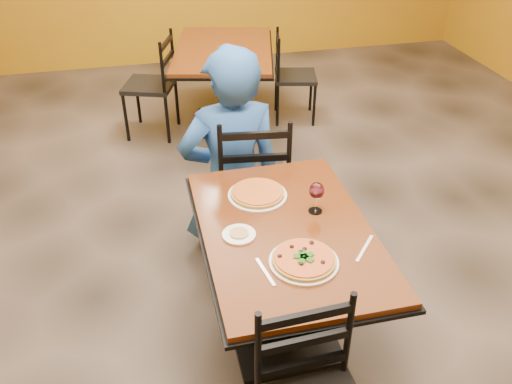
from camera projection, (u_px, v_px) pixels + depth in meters
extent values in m
cube|color=black|center=(261.00, 276.00, 3.41)|extent=(7.00, 8.00, 0.01)
cube|color=#5F2C0F|center=(287.00, 232.00, 2.60)|extent=(0.80, 1.20, 0.03)
cube|color=black|center=(286.00, 236.00, 2.61)|extent=(0.83, 1.23, 0.02)
cylinder|color=black|center=(284.00, 287.00, 2.80)|extent=(0.12, 0.12, 0.66)
cube|color=black|center=(283.00, 334.00, 2.99)|extent=(0.55, 0.55, 0.04)
cube|color=#5F2C0F|center=(223.00, 50.00, 4.79)|extent=(1.10, 1.41, 0.03)
cube|color=black|center=(224.00, 53.00, 4.80)|extent=(1.14, 1.45, 0.02)
cylinder|color=black|center=(225.00, 89.00, 4.99)|extent=(0.13, 0.13, 0.66)
cube|color=black|center=(226.00, 123.00, 5.18)|extent=(0.69, 0.69, 0.04)
imported|color=#1B4996|center=(231.00, 152.00, 3.35)|extent=(0.68, 0.47, 1.37)
cylinder|color=white|center=(304.00, 262.00, 2.39)|extent=(0.31, 0.31, 0.01)
cylinder|color=#970B0C|center=(304.00, 259.00, 2.38)|extent=(0.28, 0.28, 0.02)
cylinder|color=white|center=(257.00, 195.00, 2.83)|extent=(0.31, 0.31, 0.01)
cylinder|color=orange|center=(257.00, 193.00, 2.82)|extent=(0.28, 0.28, 0.02)
cylinder|color=white|center=(239.00, 235.00, 2.55)|extent=(0.16, 0.16, 0.01)
cylinder|color=tan|center=(239.00, 233.00, 2.54)|extent=(0.09, 0.09, 0.01)
cube|color=silver|center=(265.00, 272.00, 2.34)|extent=(0.05, 0.19, 0.00)
cube|color=silver|center=(365.00, 248.00, 2.47)|extent=(0.15, 0.17, 0.00)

